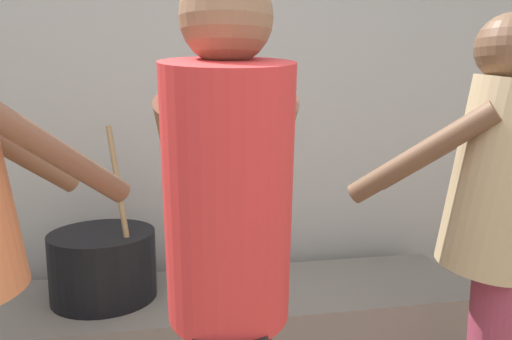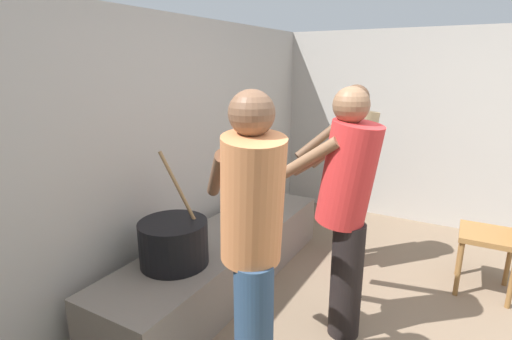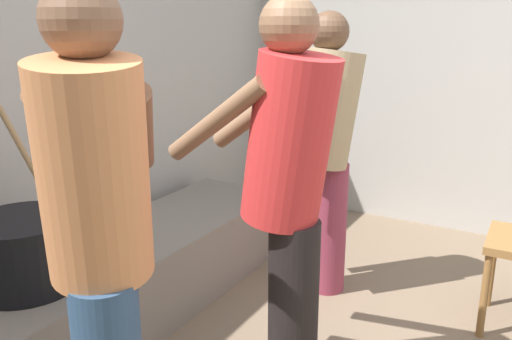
% 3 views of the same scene
% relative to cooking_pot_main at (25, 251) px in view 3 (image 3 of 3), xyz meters
% --- Properties ---
extents(hearth_ledge, '(2.31, 0.60, 0.42)m').
position_rel_cooking_pot_main_xyz_m(hearth_ledge, '(0.52, -0.04, -0.36)').
color(hearth_ledge, slate).
rests_on(hearth_ledge, ground_plane).
extents(cooking_pot_main, '(0.45, 0.45, 0.75)m').
position_rel_cooking_pot_main_xyz_m(cooking_pot_main, '(0.00, 0.00, 0.00)').
color(cooking_pot_main, black).
rests_on(cooking_pot_main, hearth_ledge).
extents(cook_in_orange_shirt, '(0.71, 0.68, 1.60)m').
position_rel_cooking_pot_main_xyz_m(cook_in_orange_shirt, '(-0.28, -0.76, 0.35)').
color(cook_in_orange_shirt, navy).
rests_on(cook_in_orange_shirt, ground_plane).
extents(cook_in_red_shirt, '(0.39, 0.69, 1.59)m').
position_rel_cooking_pot_main_xyz_m(cook_in_red_shirt, '(0.42, -1.01, 0.34)').
color(cook_in_red_shirt, black).
rests_on(cook_in_red_shirt, ground_plane).
extents(cook_in_tan_shirt, '(0.69, 0.68, 1.55)m').
position_rel_cooking_pot_main_xyz_m(cook_in_tan_shirt, '(1.31, -0.79, 0.31)').
color(cook_in_tan_shirt, '#8C3347').
rests_on(cook_in_tan_shirt, ground_plane).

